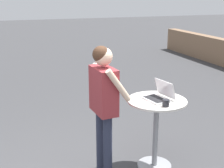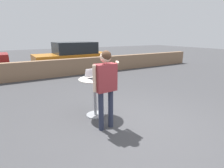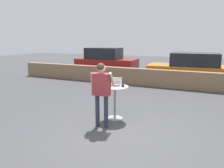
% 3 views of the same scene
% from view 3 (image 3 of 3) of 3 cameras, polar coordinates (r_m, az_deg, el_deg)
% --- Properties ---
extents(ground_plane, '(50.00, 50.00, 0.00)m').
position_cam_3_polar(ground_plane, '(5.30, 1.70, -13.40)').
color(ground_plane, '#3D3D3F').
extents(pavement_kerb, '(17.17, 0.35, 0.83)m').
position_cam_3_polar(pavement_kerb, '(10.67, 14.14, 1.36)').
color(pavement_kerb, '#84664C').
rests_on(pavement_kerb, ground_plane).
extents(cafe_table, '(0.76, 0.76, 0.95)m').
position_cam_3_polar(cafe_table, '(6.17, 0.76, -3.32)').
color(cafe_table, gray).
rests_on(cafe_table, ground_plane).
extents(laptop, '(0.40, 0.36, 0.24)m').
position_cam_3_polar(laptop, '(6.12, 0.80, -0.06)').
color(laptop, silver).
rests_on(laptop, cafe_table).
extents(coffee_mug, '(0.11, 0.08, 0.08)m').
position_cam_3_polar(coffee_mug, '(5.99, 2.88, -0.43)').
color(coffee_mug, '#232328').
rests_on(coffee_mug, cafe_table).
extents(standing_person, '(0.58, 0.39, 1.67)m').
position_cam_3_polar(standing_person, '(5.49, -2.77, -0.72)').
color(standing_person, '#282D42').
rests_on(standing_person, ground_plane).
extents(parked_car_near_street, '(3.90, 1.93, 1.73)m').
position_cam_3_polar(parked_car_near_street, '(14.08, -1.61, 5.90)').
color(parked_car_near_street, maroon).
rests_on(parked_car_near_street, ground_plane).
extents(parked_car_further_down, '(4.28, 2.01, 1.58)m').
position_cam_3_polar(parked_car_further_down, '(11.90, 19.96, 3.90)').
color(parked_car_further_down, '#B76B19').
rests_on(parked_car_further_down, ground_plane).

